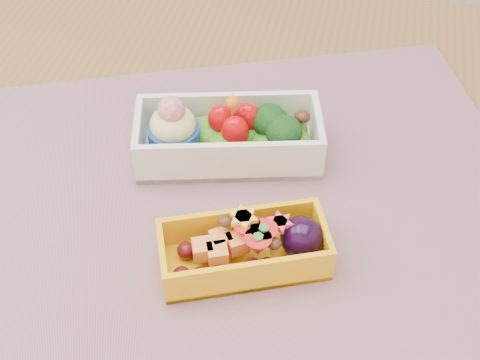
% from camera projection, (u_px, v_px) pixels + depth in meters
% --- Properties ---
extents(table, '(1.20, 0.80, 0.75)m').
position_uv_depth(table, '(216.00, 243.00, 0.72)').
color(table, brown).
rests_on(table, ground).
extents(placemat, '(0.72, 0.65, 0.00)m').
position_uv_depth(placemat, '(231.00, 209.00, 0.62)').
color(placemat, '#9E6D75').
rests_on(placemat, table).
extents(bento_white, '(0.20, 0.13, 0.08)m').
position_uv_depth(bento_white, '(228.00, 136.00, 0.65)').
color(bento_white, white).
rests_on(bento_white, placemat).
extents(bento_yellow, '(0.16, 0.12, 0.05)m').
position_uv_depth(bento_yellow, '(248.00, 248.00, 0.56)').
color(bento_yellow, '#FFB70D').
rests_on(bento_yellow, placemat).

